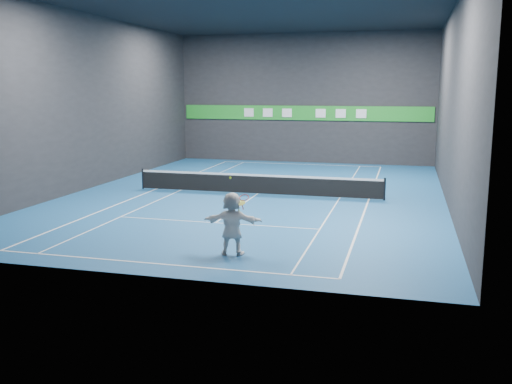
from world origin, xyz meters
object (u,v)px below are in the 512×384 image
(tennis_ball, at_px, (230,178))
(tennis_racket, at_px, (243,200))
(player, at_px, (232,224))
(tennis_net, at_px, (257,183))

(tennis_ball, height_order, tennis_racket, tennis_ball)
(player, relative_size, tennis_racket, 2.87)
(tennis_net, xyz_separation_m, tennis_racket, (2.27, -10.33, 1.22))
(player, bearing_deg, tennis_ball, -59.95)
(tennis_net, bearing_deg, tennis_racket, -77.60)
(tennis_ball, relative_size, tennis_net, 0.01)
(tennis_net, height_order, tennis_racket, tennis_racket)
(player, height_order, tennis_net, player)
(tennis_net, distance_m, tennis_racket, 10.64)
(player, bearing_deg, tennis_net, -86.28)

